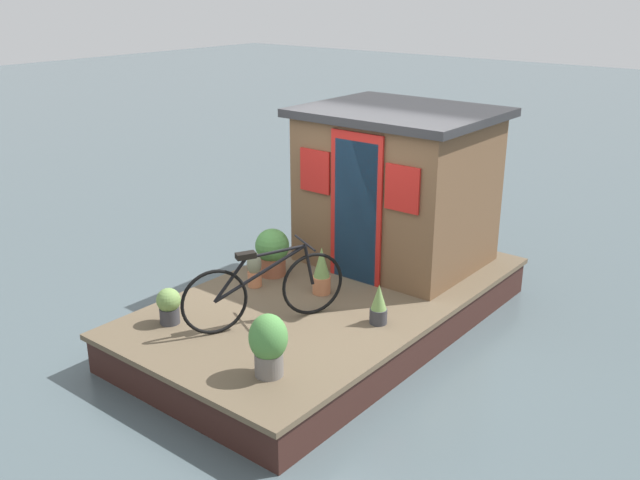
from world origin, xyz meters
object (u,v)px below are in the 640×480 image
object	(u,v)px
houseboat_cabin	(396,186)
potted_plant_ivy	(322,271)
potted_plant_basil	(379,305)
potted_plant_succulent	(268,343)
bicycle	(265,289)
potted_plant_mint	(169,305)
potted_plant_rosemary	(272,251)
potted_plant_sage	(254,269)

from	to	relation	value
houseboat_cabin	potted_plant_ivy	bearing A→B (deg)	177.18
houseboat_cabin	potted_plant_basil	distance (m)	2.02
potted_plant_succulent	potted_plant_ivy	bearing A→B (deg)	23.91
potted_plant_succulent	potted_plant_ivy	xyz separation A→B (m)	(1.72, 0.76, -0.06)
bicycle	potted_plant_ivy	world-z (taller)	bicycle
potted_plant_ivy	potted_plant_mint	world-z (taller)	potted_plant_ivy
potted_plant_ivy	potted_plant_rosemary	size ratio (longest dim) A/B	0.96
potted_plant_succulent	potted_plant_mint	bearing A→B (deg)	85.58
houseboat_cabin	potted_plant_mint	world-z (taller)	houseboat_cabin
potted_plant_basil	potted_plant_rosemary	distance (m)	1.78
houseboat_cabin	potted_plant_sage	xyz separation A→B (m)	(-1.76, 0.81, -0.77)
potted_plant_ivy	potted_plant_succulent	bearing A→B (deg)	-156.09
potted_plant_ivy	potted_plant_rosemary	bearing A→B (deg)	86.40
potted_plant_succulent	potted_plant_rosemary	size ratio (longest dim) A/B	1.03
potted_plant_succulent	houseboat_cabin	bearing A→B (deg)	12.47
potted_plant_ivy	houseboat_cabin	bearing A→B (deg)	-2.82
houseboat_cabin	potted_plant_mint	bearing A→B (deg)	164.52
bicycle	potted_plant_succulent	size ratio (longest dim) A/B	2.69
bicycle	potted_plant_basil	world-z (taller)	bicycle
potted_plant_ivy	potted_plant_mint	distance (m)	1.78
potted_plant_succulent	potted_plant_mint	size ratio (longest dim) A/B	1.54
potted_plant_succulent	bicycle	bearing A→B (deg)	44.62
potted_plant_succulent	potted_plant_mint	world-z (taller)	potted_plant_succulent
potted_plant_sage	potted_plant_mint	bearing A→B (deg)	178.74
potted_plant_mint	houseboat_cabin	bearing A→B (deg)	-15.48
potted_plant_basil	potted_plant_sage	distance (m)	1.69
houseboat_cabin	potted_plant_basil	size ratio (longest dim) A/B	5.12
potted_plant_mint	potted_plant_succulent	bearing A→B (deg)	-94.42
potted_plant_mint	potted_plant_rosemary	distance (m)	1.66
potted_plant_sage	potted_plant_mint	size ratio (longest dim) A/B	1.10
houseboat_cabin	potted_plant_basil	xyz separation A→B (m)	(-1.64, -0.88, -0.78)
houseboat_cabin	potted_plant_ivy	xyz separation A→B (m)	(-1.41, 0.07, -0.72)
potted_plant_succulent	potted_plant_rosemary	bearing A→B (deg)	41.57
potted_plant_succulent	potted_plant_mint	xyz separation A→B (m)	(0.12, 1.53, -0.11)
potted_plant_mint	potted_plant_basil	bearing A→B (deg)	-51.30
potted_plant_sage	potted_plant_rosemary	size ratio (longest dim) A/B	0.73
bicycle	potted_plant_mint	size ratio (longest dim) A/B	4.15
houseboat_cabin	potted_plant_ivy	world-z (taller)	houseboat_cabin
bicycle	potted_plant_mint	world-z (taller)	bicycle
bicycle	potted_plant_sage	xyz separation A→B (m)	(0.63, 0.77, -0.18)
houseboat_cabin	bicycle	xyz separation A→B (m)	(-2.39, 0.04, -0.60)
potted_plant_sage	potted_plant_rosemary	xyz separation A→B (m)	(0.39, 0.07, 0.10)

